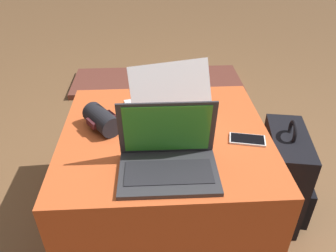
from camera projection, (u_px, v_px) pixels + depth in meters
The scene contains 8 objects.
ground_plane at pixel (165, 210), 1.63m from camera, with size 14.00×14.00×0.00m, color brown.
ottoman at pixel (165, 174), 1.49m from camera, with size 0.86×0.80×0.47m.
laptop_near at pixel (169, 157), 1.15m from camera, with size 0.35×0.23×0.24m.
laptop_far at pixel (168, 103), 1.46m from camera, with size 0.40×0.33×0.25m.
cell_phone at pixel (247, 139), 1.31m from camera, with size 0.15×0.10×0.01m.
backpack at pixel (283, 178), 1.51m from camera, with size 0.26×0.38×0.52m.
wrist_brace at pixel (102, 120), 1.36m from camera, with size 0.17×0.19×0.09m.
fireplace_hearth at pixel (157, 81), 2.77m from camera, with size 1.40×0.50×0.04m.
Camera 1 is at (-0.05, -1.11, 1.26)m, focal length 35.00 mm.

